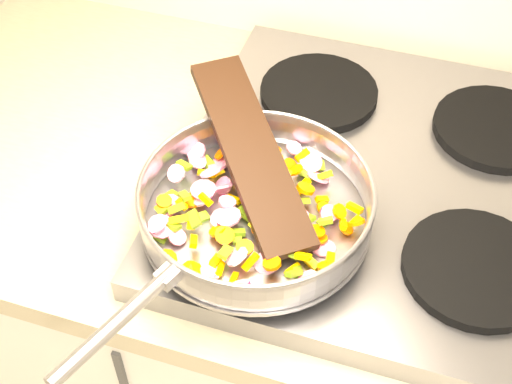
% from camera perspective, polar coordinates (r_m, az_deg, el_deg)
% --- Properties ---
extents(cooktop, '(0.60, 0.60, 0.04)m').
position_cam_1_polar(cooktop, '(1.07, 10.34, 0.69)').
color(cooktop, '#939399').
rests_on(cooktop, counter_top).
extents(grate_fl, '(0.19, 0.19, 0.02)m').
position_cam_1_polar(grate_fl, '(0.97, 0.92, -2.02)').
color(grate_fl, black).
rests_on(grate_fl, cooktop).
extents(grate_fr, '(0.19, 0.19, 0.02)m').
position_cam_1_polar(grate_fr, '(0.96, 17.18, -5.83)').
color(grate_fr, black).
rests_on(grate_fr, cooktop).
extents(grate_bl, '(0.19, 0.19, 0.02)m').
position_cam_1_polar(grate_bl, '(1.17, 5.05, 7.94)').
color(grate_bl, black).
rests_on(grate_bl, cooktop).
extents(grate_br, '(0.19, 0.19, 0.02)m').
position_cam_1_polar(grate_br, '(1.16, 18.62, 4.86)').
color(grate_br, black).
rests_on(grate_br, cooktop).
extents(saute_pan, '(0.35, 0.50, 0.06)m').
position_cam_1_polar(saute_pan, '(0.93, -0.08, -0.97)').
color(saute_pan, '#9E9EA5').
rests_on(saute_pan, grate_fl).
extents(vegetable_heap, '(0.29, 0.29, 0.05)m').
position_cam_1_polar(vegetable_heap, '(0.94, -0.63, -1.47)').
color(vegetable_heap, '#FFBE00').
rests_on(vegetable_heap, saute_pan).
extents(wooden_spatula, '(0.25, 0.29, 0.09)m').
position_cam_1_polar(wooden_spatula, '(0.96, -0.42, 3.25)').
color(wooden_spatula, black).
rests_on(wooden_spatula, saute_pan).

